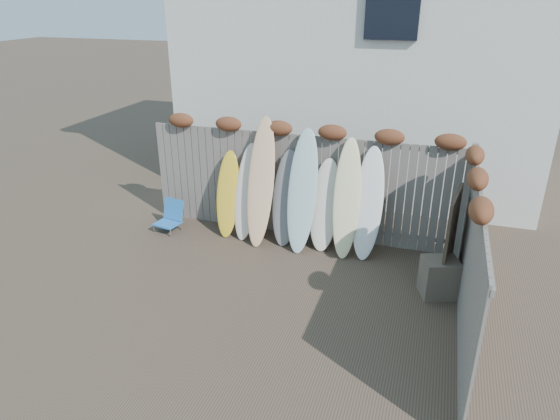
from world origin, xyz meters
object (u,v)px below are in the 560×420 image
(wooden_crate, at_px, (439,278))
(lattice_panel, at_px, (450,240))
(surfboard_0, at_px, (228,194))
(beach_chair, at_px, (170,216))

(wooden_crate, relative_size, lattice_panel, 0.39)
(surfboard_0, bearing_deg, lattice_panel, -13.78)
(wooden_crate, height_order, lattice_panel, lattice_panel)
(beach_chair, relative_size, lattice_panel, 0.38)
(beach_chair, bearing_deg, lattice_panel, -4.75)
(beach_chair, relative_size, surfboard_0, 0.36)
(lattice_panel, xyz_separation_m, surfboard_0, (-4.10, 0.67, 0.02))
(beach_chair, distance_m, surfboard_0, 1.30)
(surfboard_0, bearing_deg, wooden_crate, -19.17)
(wooden_crate, xyz_separation_m, surfboard_0, (-4.00, 1.05, 0.50))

